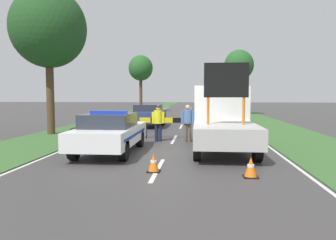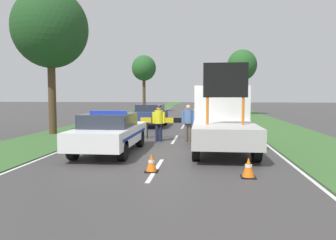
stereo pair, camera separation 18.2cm
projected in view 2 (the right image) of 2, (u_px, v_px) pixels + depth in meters
The scene contains 20 objects.
ground_plane at pixel (167, 152), 11.93m from camera, with size 160.00×160.00×0.00m, color #3D3A3A.
lane_markings at pixel (187, 121), 26.19m from camera, with size 8.03×63.11×0.01m.
grass_verge_left at pixel (130, 116), 32.37m from camera, with size 3.55×120.00×0.03m.
grass_verge_right at pixel (251, 117), 31.13m from camera, with size 3.55×120.00×0.03m.
police_car at pixel (110, 132), 11.78m from camera, with size 1.88×4.66×1.52m.
work_truck at pixel (222, 118), 12.48m from camera, with size 2.12×5.22×3.14m.
road_barrier at pixel (174, 121), 15.52m from camera, with size 3.18×0.08×1.00m.
police_officer at pixel (159, 120), 14.60m from camera, with size 0.58×0.37×1.61m.
pedestrian_civilian at pixel (188, 120), 14.46m from camera, with size 0.59×0.38×1.65m.
traffic_cone_near_police at pixel (130, 135), 14.74m from camera, with size 0.40×0.40×0.56m.
traffic_cone_centre_front at pixel (248, 168), 8.23m from camera, with size 0.37×0.37×0.52m.
traffic_cone_near_truck at pixel (151, 163), 8.86m from camera, with size 0.35×0.35×0.49m.
traffic_cone_behind_barrier at pixel (116, 131), 15.51m from camera, with size 0.52×0.52×0.71m.
traffic_cone_lane_edge at pixel (100, 135), 14.65m from camera, with size 0.42×0.42×0.59m.
queued_car_hatch_blue at pixel (150, 115), 21.45m from camera, with size 1.89×3.95×1.46m.
queued_car_suv_grey at pixel (210, 110), 26.94m from camera, with size 1.76×4.63×1.52m.
queued_car_van_white at pixel (211, 107), 33.22m from camera, with size 1.84×3.95×1.58m.
roadside_tree_near_left at pixel (144, 69), 39.60m from camera, with size 2.92×2.92×6.86m.
roadside_tree_near_right at pixel (50, 29), 16.93m from camera, with size 3.87×3.87×7.55m.
roadside_tree_mid_left at pixel (242, 66), 33.47m from camera, with size 2.99×2.99×6.69m.
Camera 2 is at (1.30, -11.73, 2.09)m, focal length 35.00 mm.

